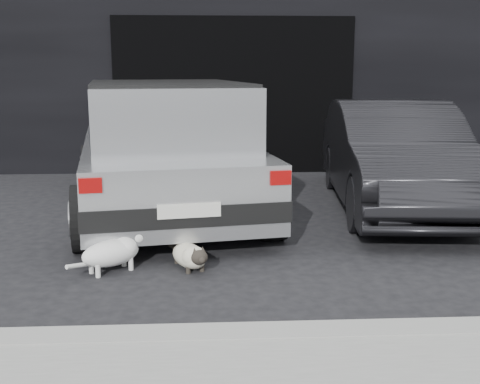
{
  "coord_description": "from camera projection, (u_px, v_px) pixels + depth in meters",
  "views": [
    {
      "loc": [
        0.54,
        -6.2,
        1.78
      ],
      "look_at": [
        0.85,
        -0.6,
        0.61
      ],
      "focal_mm": 45.0,
      "sensor_mm": 36.0,
      "label": 1
    }
  ],
  "objects": [
    {
      "name": "ground",
      "position": [
        157.0,
        238.0,
        6.4
      ],
      "size": [
        80.0,
        80.0,
        0.0
      ],
      "primitive_type": "plane",
      "color": "black",
      "rests_on": "ground"
    },
    {
      "name": "building_facade",
      "position": [
        229.0,
        30.0,
        11.8
      ],
      "size": [
        34.0,
        4.0,
        5.0
      ],
      "primitive_type": "cube",
      "color": "black",
      "rests_on": "ground"
    },
    {
      "name": "cat_siamese",
      "position": [
        191.0,
        256.0,
        5.38
      ],
      "size": [
        0.43,
        0.72,
        0.27
      ],
      "rotation": [
        0.0,
        0.0,
        3.52
      ],
      "color": "beige",
      "rests_on": "ground"
    },
    {
      "name": "second_car",
      "position": [
        395.0,
        156.0,
        7.59
      ],
      "size": [
        1.82,
        4.23,
        1.36
      ],
      "primitive_type": "imported",
      "rotation": [
        0.0,
        0.0,
        -0.09
      ],
      "color": "black",
      "rests_on": "ground"
    },
    {
      "name": "curb",
      "position": [
        280.0,
        338.0,
        3.9
      ],
      "size": [
        18.0,
        0.25,
        0.12
      ],
      "primitive_type": "cube",
      "color": "gray",
      "rests_on": "ground"
    },
    {
      "name": "silver_hatchback",
      "position": [
        166.0,
        142.0,
        7.32
      ],
      "size": [
        2.71,
        4.63,
        1.61
      ],
      "rotation": [
        0.0,
        0.0,
        0.16
      ],
      "color": "#AFB1B4",
      "rests_on": "ground"
    },
    {
      "name": "cat_white",
      "position": [
        115.0,
        251.0,
        5.32
      ],
      "size": [
        0.66,
        0.56,
        0.37
      ],
      "rotation": [
        0.0,
        0.0,
        -0.97
      ],
      "color": "white",
      "rests_on": "ground"
    },
    {
      "name": "garage_opening",
      "position": [
        234.0,
        96.0,
        10.08
      ],
      "size": [
        4.0,
        0.1,
        2.6
      ],
      "primitive_type": "cube",
      "color": "black",
      "rests_on": "ground"
    }
  ]
}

